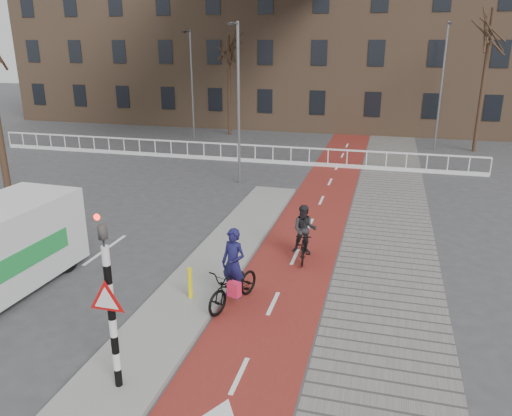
# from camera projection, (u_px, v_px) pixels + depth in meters

# --- Properties ---
(ground) EXTENTS (120.00, 120.00, 0.00)m
(ground) POSITION_uv_depth(u_px,v_px,m) (189.00, 338.00, 11.26)
(ground) COLOR #38383A
(ground) RESTS_ON ground
(bike_lane) EXTENTS (2.50, 60.00, 0.01)m
(bike_lane) POSITION_uv_depth(u_px,v_px,m) (318.00, 208.00, 20.06)
(bike_lane) COLOR maroon
(bike_lane) RESTS_ON ground
(sidewalk) EXTENTS (3.00, 60.00, 0.01)m
(sidewalk) POSITION_uv_depth(u_px,v_px,m) (390.00, 213.00, 19.37)
(sidewalk) COLOR slate
(sidewalk) RESTS_ON ground
(curb_island) EXTENTS (1.80, 16.00, 0.12)m
(curb_island) POSITION_uv_depth(u_px,v_px,m) (217.00, 261.00, 15.08)
(curb_island) COLOR gray
(curb_island) RESTS_ON ground
(traffic_signal) EXTENTS (0.80, 0.80, 3.68)m
(traffic_signal) POSITION_uv_depth(u_px,v_px,m) (109.00, 299.00, 8.93)
(traffic_signal) COLOR black
(traffic_signal) RESTS_ON curb_island
(bollard) EXTENTS (0.12, 0.12, 0.82)m
(bollard) POSITION_uv_depth(u_px,v_px,m) (190.00, 283.00, 12.67)
(bollard) COLOR yellow
(bollard) RESTS_ON curb_island
(cyclist_near) EXTENTS (1.28, 2.09, 2.04)m
(cyclist_near) POSITION_uv_depth(u_px,v_px,m) (234.00, 280.00, 12.45)
(cyclist_near) COLOR black
(cyclist_near) RESTS_ON bike_lane
(cyclist_far) EXTENTS (0.79, 1.64, 1.75)m
(cyclist_far) POSITION_uv_depth(u_px,v_px,m) (304.00, 238.00, 15.04)
(cyclist_far) COLOR black
(cyclist_far) RESTS_ON bike_lane
(railing) EXTENTS (28.00, 0.10, 0.99)m
(railing) POSITION_uv_depth(u_px,v_px,m) (221.00, 155.00, 27.96)
(railing) COLOR silver
(railing) RESTS_ON ground
(townhouse_row) EXTENTS (46.00, 10.00, 15.90)m
(townhouse_row) POSITION_uv_depth(u_px,v_px,m) (305.00, 22.00, 38.83)
(townhouse_row) COLOR #7F6047
(townhouse_row) RESTS_ON ground
(tree_mid) EXTENTS (0.25, 0.25, 6.72)m
(tree_mid) POSITION_uv_depth(u_px,v_px,m) (229.00, 87.00, 34.73)
(tree_mid) COLOR #312115
(tree_mid) RESTS_ON ground
(tree_right) EXTENTS (0.22, 0.22, 8.15)m
(tree_right) POSITION_uv_depth(u_px,v_px,m) (483.00, 83.00, 29.02)
(tree_right) COLOR #312115
(tree_right) RESTS_ON ground
(streetlight_near) EXTENTS (0.12, 0.12, 7.18)m
(streetlight_near) POSITION_uv_depth(u_px,v_px,m) (239.00, 106.00, 22.37)
(streetlight_near) COLOR slate
(streetlight_near) RESTS_ON ground
(streetlight_left) EXTENTS (0.12, 0.12, 7.07)m
(streetlight_left) POSITION_uv_depth(u_px,v_px,m) (192.00, 85.00, 33.55)
(streetlight_left) COLOR slate
(streetlight_left) RESTS_ON ground
(streetlight_right) EXTENTS (0.12, 0.12, 7.45)m
(streetlight_right) POSITION_uv_depth(u_px,v_px,m) (441.00, 88.00, 29.62)
(streetlight_right) COLOR slate
(streetlight_right) RESTS_ON ground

